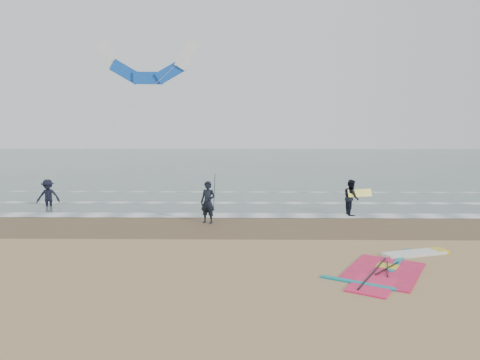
{
  "coord_description": "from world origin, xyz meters",
  "views": [
    {
      "loc": [
        -0.79,
        -13.01,
        4.28
      ],
      "look_at": [
        -1.07,
        5.0,
        2.2
      ],
      "focal_mm": 32.0,
      "sensor_mm": 36.0,
      "label": 1
    }
  ],
  "objects_px": {
    "windsurf_rig": "(394,266)",
    "surf_kite": "(148,67)",
    "person_walking": "(351,197)",
    "person_standing": "(208,202)",
    "person_wading": "(48,190)"
  },
  "relations": [
    {
      "from": "windsurf_rig",
      "to": "surf_kite",
      "type": "height_order",
      "value": "surf_kite"
    },
    {
      "from": "windsurf_rig",
      "to": "person_walking",
      "type": "distance_m",
      "value": 8.42
    },
    {
      "from": "person_standing",
      "to": "person_walking",
      "type": "height_order",
      "value": "person_standing"
    },
    {
      "from": "windsurf_rig",
      "to": "person_standing",
      "type": "relative_size",
      "value": 2.52
    },
    {
      "from": "person_walking",
      "to": "surf_kite",
      "type": "distance_m",
      "value": 14.68
    },
    {
      "from": "person_walking",
      "to": "windsurf_rig",
      "type": "bearing_deg",
      "value": 171.05
    },
    {
      "from": "windsurf_rig",
      "to": "surf_kite",
      "type": "relative_size",
      "value": 0.57
    },
    {
      "from": "person_standing",
      "to": "windsurf_rig",
      "type": "bearing_deg",
      "value": -22.91
    },
    {
      "from": "person_walking",
      "to": "person_wading",
      "type": "xyz_separation_m",
      "value": [
        -16.5,
        2.14,
        0.04
      ]
    },
    {
      "from": "person_wading",
      "to": "surf_kite",
      "type": "height_order",
      "value": "surf_kite"
    },
    {
      "from": "windsurf_rig",
      "to": "person_standing",
      "type": "distance_m",
      "value": 9.12
    },
    {
      "from": "person_walking",
      "to": "person_wading",
      "type": "distance_m",
      "value": 16.63
    },
    {
      "from": "person_standing",
      "to": "person_walking",
      "type": "relative_size",
      "value": 1.07
    },
    {
      "from": "surf_kite",
      "to": "person_standing",
      "type": "bearing_deg",
      "value": -59.78
    },
    {
      "from": "person_wading",
      "to": "windsurf_rig",
      "type": "bearing_deg",
      "value": -45.16
    }
  ]
}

